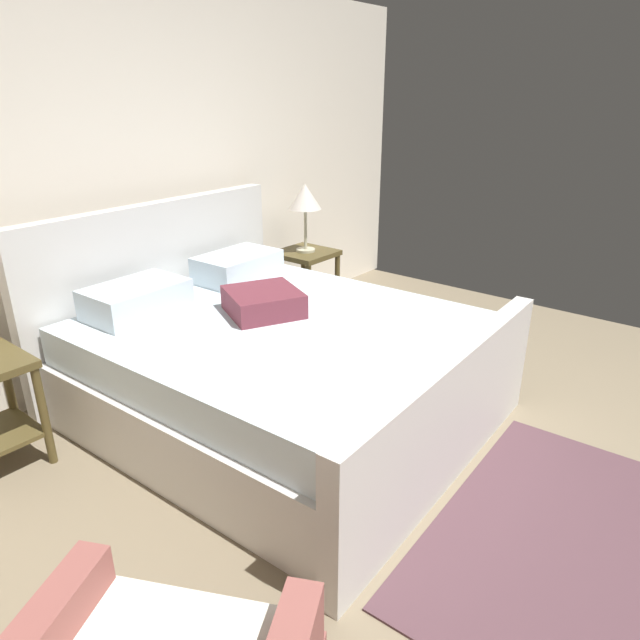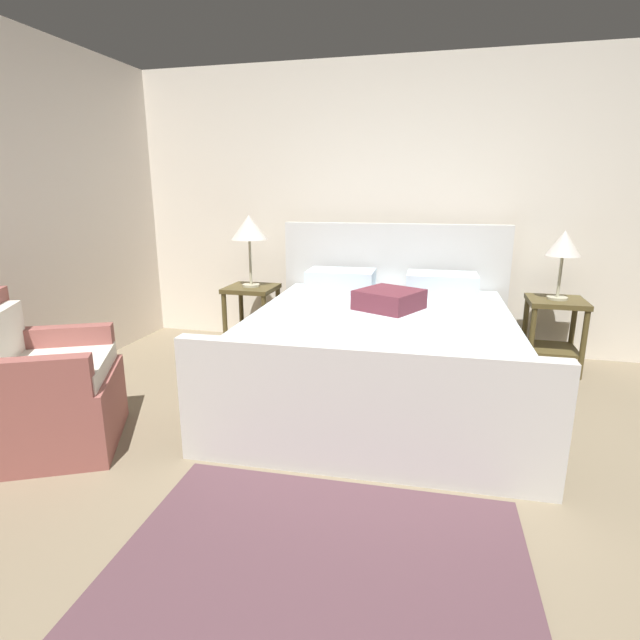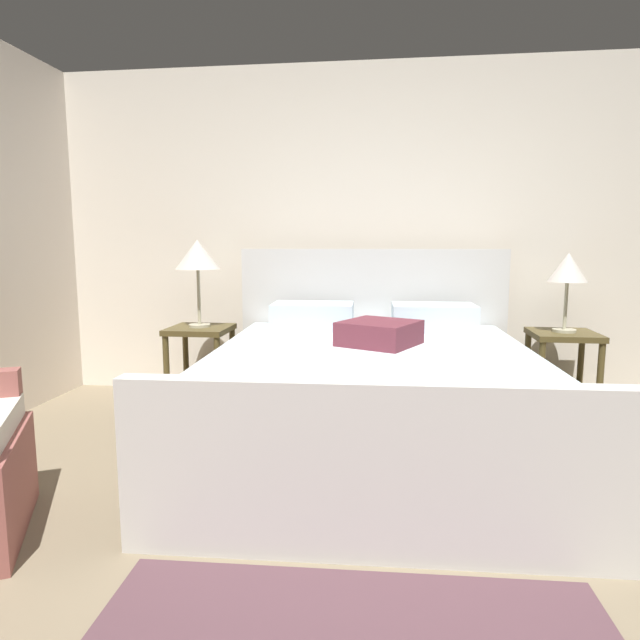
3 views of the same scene
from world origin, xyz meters
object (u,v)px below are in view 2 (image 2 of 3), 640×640
object	(u,v)px
table_lamp_left	(249,229)
table_lamp_right	(564,246)
nightstand_left	(252,307)
bed	(381,348)
nightstand_right	(554,323)
armchair	(38,391)

from	to	relation	value
table_lamp_left	table_lamp_right	bearing A→B (deg)	2.00
nightstand_left	table_lamp_right	bearing A→B (deg)	2.00
bed	nightstand_right	world-z (taller)	bed
bed	table_lamp_left	distance (m)	1.70
nightstand_right	nightstand_left	world-z (taller)	same
table_lamp_right	table_lamp_left	world-z (taller)	table_lamp_left
bed	nightstand_left	xyz separation A→B (m)	(-1.30, 0.76, 0.06)
bed	nightstand_left	world-z (taller)	bed
bed	armchair	world-z (taller)	bed
nightstand_right	table_lamp_right	distance (m)	0.63
table_lamp_left	armchair	bearing A→B (deg)	-103.71
nightstand_left	armchair	xyz separation A→B (m)	(-0.50, -2.03, -0.06)
bed	nightstand_left	distance (m)	1.51
nightstand_left	armchair	size ratio (longest dim) A/B	0.61
nightstand_left	table_lamp_left	size ratio (longest dim) A/B	0.94
nightstand_right	table_lamp_right	xyz separation A→B (m)	(0.00, 0.00, 0.63)
table_lamp_left	bed	bearing A→B (deg)	-30.30
bed	table_lamp_right	bearing A→B (deg)	33.12
nightstand_right	nightstand_left	distance (m)	2.61
table_lamp_right	armchair	world-z (taller)	table_lamp_right
nightstand_right	armchair	world-z (taller)	armchair
nightstand_right	table_lamp_left	distance (m)	2.71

